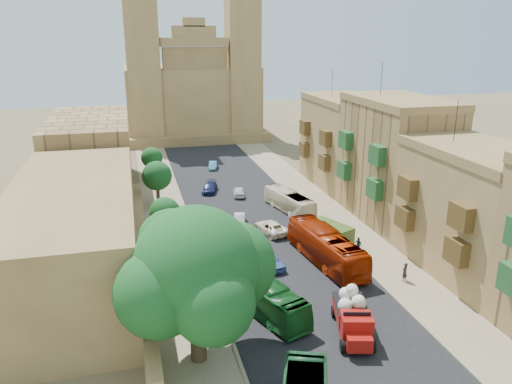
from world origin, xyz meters
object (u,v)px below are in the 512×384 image
ficus_tree (197,273)px  car_blue_a (269,260)px  pedestrian_c (358,245)px  car_white_b (239,191)px  street_tree_a (177,262)px  bus_green_north (261,295)px  car_white_a (240,220)px  pedestrian_a (405,272)px  street_tree_b (165,213)px  car_dkblue (210,188)px  street_tree_d (152,158)px  red_truck (353,315)px  street_tree_c (157,176)px  car_blue_b (213,165)px  bus_red_east (326,247)px  olive_pickup (331,233)px  car_cream (271,227)px  church (192,90)px  bus_cream_east (289,201)px

ficus_tree → car_blue_a: size_ratio=2.54×
pedestrian_c → car_white_b: bearing=179.2°
street_tree_a → pedestrian_c: street_tree_a is taller
bus_green_north → car_white_a: (2.35, 18.26, -0.78)m
car_white_b → pedestrian_a: size_ratio=2.09×
street_tree_b → car_dkblue: street_tree_b is taller
street_tree_d → red_truck: bearing=-75.3°
street_tree_c → car_blue_b: 18.52m
bus_green_north → car_blue_b: size_ratio=2.85×
bus_red_east → pedestrian_c: bearing=-167.4°
street_tree_d → bus_red_east: bearing=-66.7°
car_dkblue → pedestrian_a: size_ratio=2.44×
olive_pickup → car_blue_a: bearing=-152.4°
red_truck → pedestrian_a: bearing=38.5°
ficus_tree → car_blue_b: 48.73m
car_blue_a → car_dkblue: bearing=80.7°
ficus_tree → car_blue_a: (8.07, 11.94, -5.53)m
street_tree_c → car_dkblue: 8.59m
red_truck → olive_pickup: (4.90, 15.76, -0.56)m
street_tree_d → car_blue_a: bearing=-74.9°
bus_red_east → car_cream: bus_red_east is taller
street_tree_c → bus_red_east: (14.00, -20.56, -2.19)m
street_tree_c → olive_pickup: size_ratio=1.11×
ficus_tree → pedestrian_c: (17.35, 12.83, -5.45)m
bus_green_north → car_blue_a: 7.70m
street_tree_a → street_tree_d: bearing=90.0°
street_tree_c → ficus_tree: bearing=-88.9°
street_tree_a → car_dkblue: bearing=75.7°
street_tree_d → car_cream: size_ratio=1.02×
car_white_b → pedestrian_a: 28.08m
ficus_tree → car_white_b: bearing=73.3°
bus_green_north → car_blue_a: (2.66, 7.19, -0.64)m
church → bus_green_north: bearing=-93.3°
car_blue_b → pedestrian_c: pedestrian_c is taller
bus_cream_east → car_blue_b: bearing=-88.9°
street_tree_a → car_blue_b: 40.80m
street_tree_c → pedestrian_a: 32.17m
church → car_dkblue: size_ratio=8.68×
street_tree_a → car_white_b: size_ratio=1.42×
street_tree_a → bus_cream_east: street_tree_a is taller
red_truck → car_white_a: 23.02m
bus_green_north → bus_red_east: bearing=19.4°
street_tree_b → bus_cream_east: (15.09, 5.77, -1.97)m
street_tree_b → pedestrian_a: street_tree_b is taller
pedestrian_c → bus_red_east: bearing=-91.5°
car_white_a → street_tree_d: bearing=124.6°
bus_green_north → pedestrian_a: bus_green_north is taller
church → car_cream: size_ratio=7.75×
olive_pickup → car_cream: bearing=145.4°
street_tree_a → car_blue_a: bearing=24.5°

